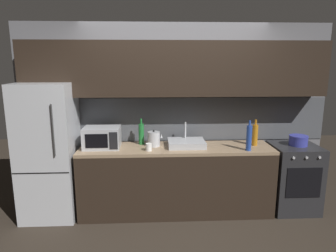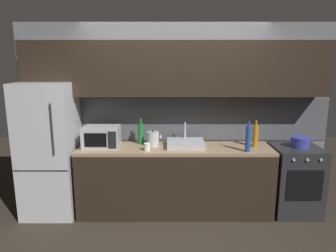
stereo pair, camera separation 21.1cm
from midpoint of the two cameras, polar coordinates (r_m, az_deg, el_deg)
name	(u,v)px [view 2 (the right image)]	position (r m, az deg, el deg)	size (l,w,h in m)	color
ground_plane	(178,251)	(3.57, 3.62, -22.13)	(10.00, 10.00, 0.00)	#2D261E
back_wall	(176,95)	(4.17, 2.94, 5.78)	(4.25, 0.44, 2.50)	slate
counter_run	(176,180)	(4.15, 2.97, -9.93)	(2.51, 0.60, 0.90)	black
refrigerator	(51,149)	(4.26, -19.57, -4.09)	(0.68, 0.69, 1.74)	#B7BABF
oven_range	(296,180)	(4.52, 23.90, -9.14)	(0.60, 0.62, 0.90)	#232326
microwave	(103,137)	(4.06, -10.56, -1.97)	(0.46, 0.35, 0.27)	#A8AAAF
sink_basin	(187,143)	(4.03, 4.96, -3.26)	(0.48, 0.38, 0.30)	#ADAFB5
kettle	(154,139)	(4.04, -1.10, -2.38)	(0.20, 0.16, 0.22)	#B7BABF
wine_bottle_amber	(257,136)	(4.18, 17.52, -1.76)	(0.07, 0.07, 0.35)	#B27019
wine_bottle_blue	(249,139)	(3.92, 16.36, -2.32)	(0.07, 0.07, 0.39)	#234299
wine_bottle_green	(142,133)	(4.13, -3.38, -1.37)	(0.07, 0.07, 0.35)	#1E6B2D
mug_white	(148,147)	(3.85, -2.15, -3.89)	(0.08, 0.08, 0.09)	silver
cooking_pot	(302,142)	(4.38, 24.84, -2.77)	(0.24, 0.24, 0.13)	#333899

